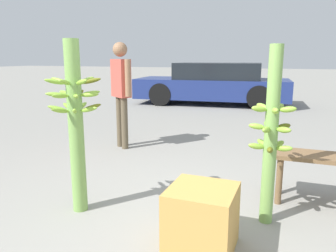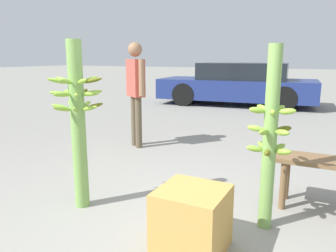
# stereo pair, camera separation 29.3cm
# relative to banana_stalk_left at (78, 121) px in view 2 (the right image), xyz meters

# --- Properties ---
(ground_plane) EXTENTS (80.00, 80.00, 0.00)m
(ground_plane) POSITION_rel_banana_stalk_left_xyz_m (0.82, -0.07, -0.82)
(ground_plane) COLOR gray
(banana_stalk_left) EXTENTS (0.48, 0.48, 1.53)m
(banana_stalk_left) POSITION_rel_banana_stalk_left_xyz_m (0.00, 0.00, 0.00)
(banana_stalk_left) COLOR #7AA851
(banana_stalk_left) RESTS_ON ground_plane
(banana_stalk_center) EXTENTS (0.37, 0.36, 1.48)m
(banana_stalk_center) POSITION_rel_banana_stalk_left_xyz_m (1.62, 0.39, -0.06)
(banana_stalk_center) COLOR #7AA851
(banana_stalk_center) RESTS_ON ground_plane
(vendor_person) EXTENTS (0.49, 0.37, 1.60)m
(vendor_person) POSITION_rel_banana_stalk_left_xyz_m (-0.68, 2.02, 0.16)
(vendor_person) COLOR brown
(vendor_person) RESTS_ON ground_plane
(parked_car) EXTENTS (4.58, 2.14, 1.22)m
(parked_car) POSITION_rel_banana_stalk_left_xyz_m (-0.53, 7.28, -0.22)
(parked_car) COLOR navy
(parked_car) RESTS_ON ground_plane
(produce_crate) EXTENTS (0.47, 0.47, 0.47)m
(produce_crate) POSITION_rel_banana_stalk_left_xyz_m (1.21, -0.20, -0.58)
(produce_crate) COLOR #C69347
(produce_crate) RESTS_ON ground_plane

